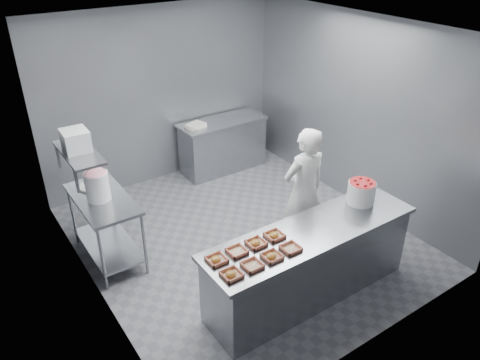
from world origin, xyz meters
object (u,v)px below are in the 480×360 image
service_counter (310,263)px  tray_0 (231,274)px  tray_7 (274,235)px  tray_4 (216,259)px  tray_2 (272,256)px  glaze_bucket (97,185)px  tray_1 (252,265)px  tray_6 (256,243)px  tray_5 (237,251)px  worker (303,191)px  appliance (76,140)px  prep_table (105,219)px  back_counter (223,145)px  tray_3 (291,248)px  strawberry_tub (361,192)px

service_counter → tray_0: size_ratio=13.88×
tray_7 → tray_0: bearing=-159.7°
service_counter → tray_4: size_ratio=13.88×
tray_2 → tray_7: same height
service_counter → glaze_bucket: 2.64m
tray_1 → glaze_bucket: bearing=110.9°
tray_4 → tray_6: size_ratio=1.00×
service_counter → glaze_bucket: size_ratio=5.96×
tray_5 → worker: size_ratio=0.11×
tray_4 → appliance: (-0.68, 1.86, 0.76)m
tray_6 → glaze_bucket: 2.07m
worker → tray_6: bearing=30.5°
prep_table → tray_6: bearing=-61.4°
tray_2 → tray_4: 0.55m
tray_4 → worker: bearing=20.5°
service_counter → tray_0: (-1.14, -0.13, 0.47)m
prep_table → tray_7: tray_7 is taller
tray_0 → tray_4: same height
back_counter → worker: worker is taller
worker → tray_4: bearing=23.3°
service_counter → tray_5: size_ratio=13.88×
tray_6 → appliance: (-1.16, 1.86, 0.76)m
prep_table → back_counter: bearing=27.0°
tray_2 → prep_table: bearing=115.4°
tray_0 → tray_5: tray_0 is taller
tray_7 → tray_5: bearing=180.0°
tray_7 → appliance: size_ratio=0.59×
prep_table → tray_1: bearing=-70.1°
back_counter → tray_3: tray_3 is taller
tray_7 → glaze_bucket: 2.20m
service_counter → back_counter: 3.37m
tray_1 → appliance: size_ratio=0.59×
glaze_bucket → tray_2: bearing=-63.6°
worker → strawberry_tub: 0.75m
tray_6 → worker: size_ratio=0.11×
tray_6 → service_counter: bearing=-11.4°
service_counter → tray_4: 1.24m
back_counter → glaze_bucket: 2.97m
service_counter → tray_2: tray_2 is taller
tray_2 → tray_3: size_ratio=1.00×
service_counter → back_counter: same height
tray_2 → appliance: appliance is taller
tray_7 → appliance: 2.45m
tray_3 → glaze_bucket: glaze_bucket is taller
tray_3 → back_counter: bearing=68.7°
tray_5 → worker: worker is taller
tray_1 → glaze_bucket: glaze_bucket is taller
tray_4 → appliance: appliance is taller
tray_2 → appliance: size_ratio=0.59×
back_counter → tray_1: size_ratio=8.01×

